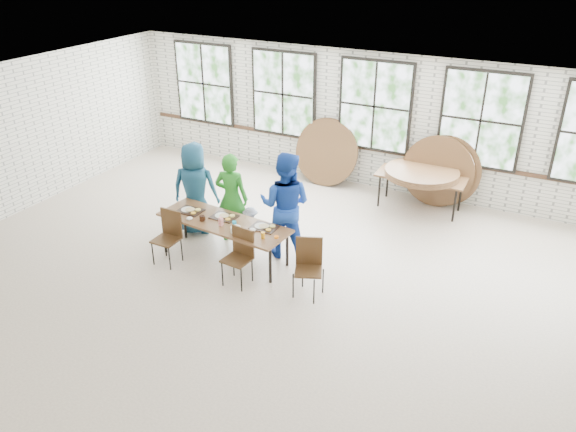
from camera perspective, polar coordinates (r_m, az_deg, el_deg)
name	(u,v)px	position (r m, az deg, el deg)	size (l,w,h in m)	color
room	(375,108)	(12.33, 8.79, 10.78)	(12.00, 12.00, 12.00)	beige
dining_table	(223,224)	(9.71, -6.57, -0.82)	(2.46, 1.02, 0.74)	brown
chair_near_left	(169,232)	(9.87, -12.00, -1.61)	(0.42, 0.41, 0.95)	#442C16
chair_near_right	(240,251)	(9.12, -4.89, -3.61)	(0.45, 0.44, 0.95)	#442C16
chair_spare	(309,262)	(8.81, 2.12, -4.67)	(0.55, 0.54, 0.95)	#442C16
adult_teal	(195,188)	(10.65, -9.41, 2.78)	(0.87, 0.57, 1.78)	navy
adult_green	(232,198)	(10.24, -5.74, 1.81)	(0.63, 0.41, 1.72)	#247C21
toddler	(251,226)	(10.26, -3.82, -1.05)	(0.49, 0.28, 0.76)	#13223C
adult_blue	(285,205)	(9.68, -0.29, 1.11)	(0.94, 0.73, 1.93)	#173DA2
storage_table	(421,178)	(11.81, 13.37, 3.76)	(1.81, 0.78, 0.74)	brown
tabletop_clutter	(227,222)	(9.61, -6.20, -0.59)	(1.92, 0.62, 0.11)	black
round_tops_stacked	(422,173)	(11.77, 13.43, 4.30)	(1.50, 1.50, 0.13)	brown
round_tops_leaning	(381,161)	(12.42, 9.45, 5.51)	(4.17, 0.51, 1.49)	brown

